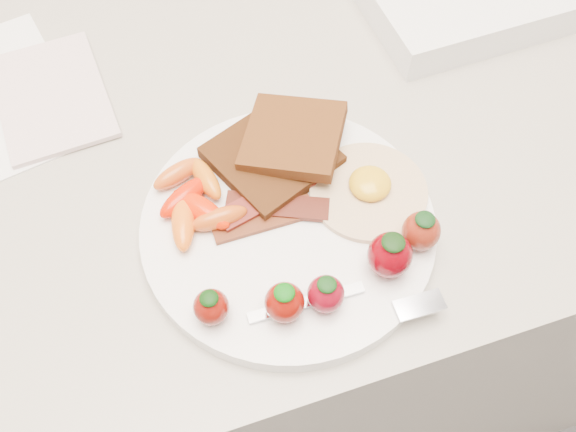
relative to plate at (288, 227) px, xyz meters
name	(u,v)px	position (x,y,z in m)	size (l,w,h in m)	color
counter	(252,302)	(-0.01, 0.14, -0.46)	(2.00, 0.60, 0.90)	gray
plate	(288,227)	(0.00, 0.00, 0.00)	(0.27, 0.27, 0.02)	white
toast_lower	(272,157)	(0.01, 0.07, 0.02)	(0.10, 0.10, 0.01)	black
toast_upper	(293,137)	(0.03, 0.08, 0.03)	(0.09, 0.09, 0.01)	black
fried_egg	(369,189)	(0.08, 0.01, 0.01)	(0.12, 0.12, 0.02)	beige
bacon_strips	(269,208)	(-0.01, 0.02, 0.01)	(0.11, 0.06, 0.01)	#39150C
baby_carrots	(195,201)	(-0.08, 0.04, 0.02)	(0.08, 0.10, 0.02)	red
strawberries	(342,272)	(0.02, -0.07, 0.03)	(0.22, 0.06, 0.05)	#690D06
fork	(358,304)	(0.03, -0.10, 0.01)	(0.16, 0.05, 0.00)	silver
notepad	(51,96)	(-0.19, 0.24, 0.00)	(0.11, 0.16, 0.01)	beige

